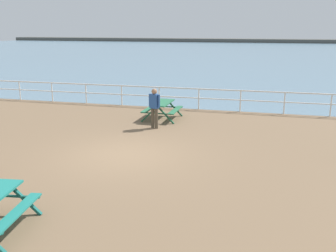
{
  "coord_description": "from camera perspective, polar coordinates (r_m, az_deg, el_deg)",
  "views": [
    {
      "loc": [
        4.58,
        -11.44,
        4.11
      ],
      "look_at": [
        1.24,
        1.01,
        0.8
      ],
      "focal_mm": 41.59,
      "sensor_mm": 36.0,
      "label": 1
    }
  ],
  "objects": [
    {
      "name": "sea_band",
      "position": [
        64.49,
        11.1,
        10.49
      ],
      "size": [
        142.0,
        90.0,
        0.01
      ],
      "primitive_type": "cube",
      "color": "slate",
      "rests_on": "ground"
    },
    {
      "name": "visitor",
      "position": [
        15.98,
        -2.01,
        2.98
      ],
      "size": [
        0.51,
        0.3,
        1.66
      ],
      "rotation": [
        0.0,
        0.0,
        1.3
      ],
      "color": "#4C4233",
      "rests_on": "ground"
    },
    {
      "name": "ground_plane",
      "position": [
        13.02,
        -6.44,
        -4.56
      ],
      "size": [
        30.0,
        24.0,
        0.2
      ],
      "primitive_type": "cube",
      "color": "brown"
    },
    {
      "name": "distant_shoreline",
      "position": [
        107.37,
        12.84,
        11.86
      ],
      "size": [
        142.0,
        6.0,
        1.8
      ],
      "primitive_type": "cube",
      "color": "#4C4C47",
      "rests_on": "ground"
    },
    {
      "name": "seaward_railing",
      "position": [
        20.02,
        1.59,
        4.74
      ],
      "size": [
        23.07,
        0.07,
        1.08
      ],
      "color": "white",
      "rests_on": "ground"
    },
    {
      "name": "picnic_table_near_left",
      "position": [
        17.69,
        -0.84,
        2.9
      ],
      "size": [
        1.55,
        1.81,
        0.8
      ],
      "rotation": [
        0.0,
        0.0,
        1.57
      ],
      "color": "#286B47",
      "rests_on": "ground"
    }
  ]
}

